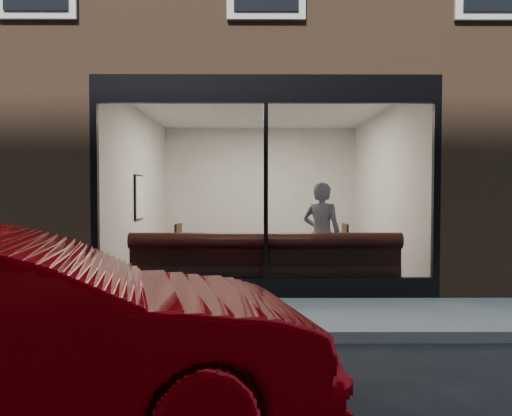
{
  "coord_description": "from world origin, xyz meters",
  "views": [
    {
      "loc": [
        -0.18,
        -5.1,
        1.55
      ],
      "look_at": [
        -0.14,
        2.4,
        1.29
      ],
      "focal_mm": 35.0,
      "sensor_mm": 36.0,
      "label": 1
    }
  ],
  "objects_px": {
    "parked_car": "(1,338)",
    "cafe_chair_right": "(335,262)",
    "banquette": "(265,278)",
    "person": "(322,235)",
    "cafe_table_right": "(340,238)",
    "cafe_table_left": "(211,238)",
    "cafe_chair_left": "(168,262)"
  },
  "relations": [
    {
      "from": "cafe_table_left",
      "to": "cafe_chair_left",
      "type": "bearing_deg",
      "value": 141.76
    },
    {
      "from": "cafe_chair_left",
      "to": "cafe_chair_right",
      "type": "relative_size",
      "value": 0.85
    },
    {
      "from": "cafe_table_right",
      "to": "banquette",
      "type": "bearing_deg",
      "value": -143.64
    },
    {
      "from": "banquette",
      "to": "parked_car",
      "type": "distance_m",
      "value": 4.88
    },
    {
      "from": "person",
      "to": "cafe_table_right",
      "type": "height_order",
      "value": "person"
    },
    {
      "from": "banquette",
      "to": "person",
      "type": "height_order",
      "value": "person"
    },
    {
      "from": "banquette",
      "to": "cafe_chair_left",
      "type": "bearing_deg",
      "value": 137.57
    },
    {
      "from": "person",
      "to": "cafe_chair_left",
      "type": "distance_m",
      "value": 3.0
    },
    {
      "from": "cafe_chair_left",
      "to": "cafe_table_right",
      "type": "bearing_deg",
      "value": 174.59
    },
    {
      "from": "banquette",
      "to": "person",
      "type": "relative_size",
      "value": 2.36
    },
    {
      "from": "cafe_table_left",
      "to": "cafe_table_right",
      "type": "bearing_deg",
      "value": 1.03
    },
    {
      "from": "banquette",
      "to": "cafe_chair_right",
      "type": "height_order",
      "value": "banquette"
    },
    {
      "from": "cafe_table_left",
      "to": "cafe_chair_right",
      "type": "xyz_separation_m",
      "value": [
        2.21,
        0.6,
        -0.5
      ]
    },
    {
      "from": "person",
      "to": "parked_car",
      "type": "height_order",
      "value": "person"
    },
    {
      "from": "banquette",
      "to": "cafe_table_left",
      "type": "height_order",
      "value": "cafe_table_left"
    },
    {
      "from": "banquette",
      "to": "cafe_chair_right",
      "type": "distance_m",
      "value": 2.01
    },
    {
      "from": "cafe_table_left",
      "to": "parked_car",
      "type": "distance_m",
      "value": 5.54
    },
    {
      "from": "parked_car",
      "to": "cafe_chair_right",
      "type": "bearing_deg",
      "value": -41.27
    },
    {
      "from": "person",
      "to": "parked_car",
      "type": "bearing_deg",
      "value": 86.34
    },
    {
      "from": "cafe_table_right",
      "to": "cafe_chair_right",
      "type": "height_order",
      "value": "cafe_table_right"
    },
    {
      "from": "person",
      "to": "cafe_table_left",
      "type": "height_order",
      "value": "person"
    },
    {
      "from": "person",
      "to": "cafe_chair_right",
      "type": "bearing_deg",
      "value": -84.01
    },
    {
      "from": "person",
      "to": "cafe_table_left",
      "type": "relative_size",
      "value": 2.45
    },
    {
      "from": "person",
      "to": "cafe_table_right",
      "type": "distance_m",
      "value": 0.77
    },
    {
      "from": "cafe_chair_left",
      "to": "cafe_table_left",
      "type": "bearing_deg",
      "value": 147.92
    },
    {
      "from": "cafe_table_right",
      "to": "cafe_chair_left",
      "type": "relative_size",
      "value": 1.53
    },
    {
      "from": "cafe_table_right",
      "to": "cafe_chair_right",
      "type": "relative_size",
      "value": 1.3
    },
    {
      "from": "parked_car",
      "to": "banquette",
      "type": "bearing_deg",
      "value": -35.45
    },
    {
      "from": "banquette",
      "to": "cafe_chair_left",
      "type": "relative_size",
      "value": 9.97
    },
    {
      "from": "cafe_table_right",
      "to": "cafe_chair_right",
      "type": "bearing_deg",
      "value": 90.7
    },
    {
      "from": "cafe_table_left",
      "to": "cafe_chair_right",
      "type": "bearing_deg",
      "value": 15.08
    },
    {
      "from": "cafe_chair_right",
      "to": "banquette",
      "type": "bearing_deg",
      "value": 48.8
    }
  ]
}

